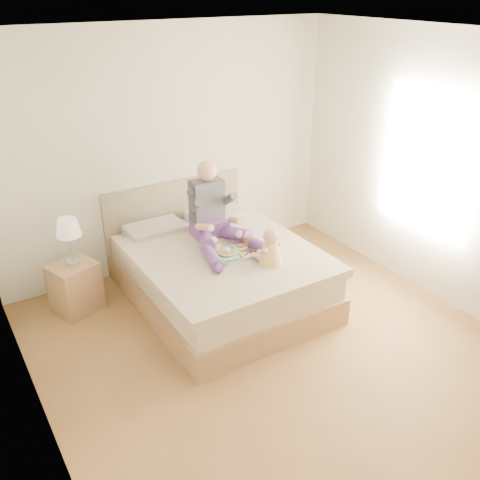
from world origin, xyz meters
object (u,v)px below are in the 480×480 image
tray (234,251)px  baby (270,250)px  adult (214,217)px  nightstand (75,287)px  bed (217,270)px

tray → baby: bearing=-65.1°
adult → baby: 0.78m
nightstand → tray: (1.40, -0.80, 0.38)m
tray → baby: baby is taller
bed → nightstand: size_ratio=4.19×
adult → tray: (-0.00, -0.40, -0.21)m
adult → tray: bearing=-87.7°
tray → adult: bearing=87.5°
nightstand → baby: (1.58, -1.15, 0.50)m
bed → baby: (0.24, -0.62, 0.44)m
bed → adult: 0.56m
bed → nightstand: bed is taller
nightstand → baby: bearing=-54.5°
bed → baby: bearing=-68.8°
nightstand → adult: adult is taller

